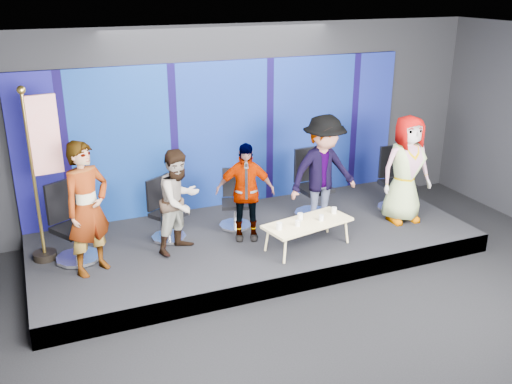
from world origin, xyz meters
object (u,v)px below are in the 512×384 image
chair_b (166,220)px  mug_e (334,210)px  panelist_b (179,201)px  panelist_d (323,172)px  chair_d (312,194)px  chair_e (395,189)px  mug_c (300,217)px  flag_stand (43,171)px  coffee_table (308,224)px  mug_b (298,223)px  panelist_a (88,209)px  mug_a (279,226)px  panelist_e (406,169)px  chair_c (235,208)px  panelist_c (245,192)px  chair_a (73,235)px  mug_d (321,218)px

chair_b → mug_e: chair_b is taller
panelist_b → mug_e: panelist_b is taller
panelist_d → chair_d: bearing=75.8°
chair_e → mug_c: size_ratio=10.89×
panelist_d → flag_stand: (-4.24, 0.51, 0.41)m
chair_e → mug_c: (-2.24, -0.68, 0.10)m
coffee_table → mug_b: 0.24m
panelist_d → panelist_b: bearing=174.1°
panelist_a → chair_d: size_ratio=1.63×
panelist_a → panelist_b: bearing=-22.4°
chair_d → mug_b: (-0.88, -1.22, 0.08)m
panelist_b → mug_a: (1.29, -0.75, -0.32)m
panelist_e → mug_a: 2.59m
chair_c → coffee_table: chair_c is taller
panelist_e → mug_e: panelist_e is taller
panelist_d → chair_e: (1.57, 0.17, -0.58)m
panelist_b → panelist_c: size_ratio=1.02×
coffee_table → panelist_c: bearing=138.1°
chair_c → panelist_e: bearing=1.2°
chair_e → mug_c: 2.34m
chair_e → mug_c: chair_e is taller
chair_c → chair_e: size_ratio=0.86×
chair_a → panelist_c: 2.64m
panelist_d → mug_a: size_ratio=17.59×
panelist_a → mug_b: bearing=-40.9°
chair_c → panelist_d: bearing=-3.8°
panelist_a → chair_c: 2.59m
mug_b → mug_e: size_ratio=0.92×
chair_c → panelist_d: 1.57m
chair_b → chair_e: bearing=-36.2°
panelist_e → mug_d: (-1.78, -0.36, -0.45)m
flag_stand → panelist_c: bearing=-16.6°
chair_d → mug_d: 1.26m
panelist_b → flag_stand: (-1.83, 0.48, 0.56)m
panelist_c → coffee_table: bearing=-23.2°
panelist_e → flag_stand: bearing=175.1°
panelist_b → flag_stand: size_ratio=0.62×
chair_c → mug_c: size_ratio=9.35×
chair_d → coffee_table: chair_d is taller
chair_d → coffee_table: (-0.67, -1.13, 0.00)m
panelist_e → mug_a: (-2.52, -0.41, -0.44)m
chair_b → mug_b: (1.72, -1.23, 0.14)m
coffee_table → mug_b: bearing=-158.6°
mug_d → flag_stand: 4.13m
mug_c → chair_b: bearing=151.0°
panelist_e → mug_b: size_ratio=20.39×
panelist_e → mug_d: 1.87m
panelist_d → mug_a: panelist_d is taller
panelist_d → mug_d: bearing=-124.6°
chair_a → panelist_e: size_ratio=0.64×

